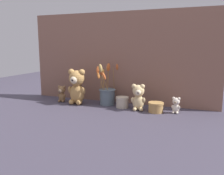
{
  "coord_description": "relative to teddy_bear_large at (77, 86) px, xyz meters",
  "views": [
    {
      "loc": [
        0.61,
        -1.53,
        0.44
      ],
      "look_at": [
        0.0,
        0.02,
        0.14
      ],
      "focal_mm": 38.0,
      "sensor_mm": 36.0,
      "label": 1
    }
  ],
  "objects": [
    {
      "name": "ground_plane",
      "position": [
        0.28,
        -0.0,
        -0.14
      ],
      "size": [
        4.0,
        4.0,
        0.0
      ],
      "primitive_type": "plane",
      "color": "#3D3847"
    },
    {
      "name": "backdrop_wall",
      "position": [
        0.28,
        0.17,
        0.2
      ],
      "size": [
        1.47,
        0.02,
        0.69
      ],
      "color": "#845B4C",
      "rests_on": "ground"
    },
    {
      "name": "teddy_bear_large",
      "position": [
        0.0,
        0.0,
        0.0
      ],
      "size": [
        0.14,
        0.13,
        0.27
      ],
      "color": "tan",
      "rests_on": "ground"
    },
    {
      "name": "teddy_bear_medium",
      "position": [
        0.48,
        -0.01,
        -0.04
      ],
      "size": [
        0.1,
        0.09,
        0.18
      ],
      "color": "#DBBC84",
      "rests_on": "ground"
    },
    {
      "name": "teddy_bear_small",
      "position": [
        -0.14,
        0.01,
        -0.07
      ],
      "size": [
        0.07,
        0.07,
        0.13
      ],
      "color": "olive",
      "rests_on": "ground"
    },
    {
      "name": "teddy_bear_tiny",
      "position": [
        0.73,
        0.01,
        -0.08
      ],
      "size": [
        0.06,
        0.05,
        0.11
      ],
      "color": "beige",
      "rests_on": "ground"
    },
    {
      "name": "flower_vase",
      "position": [
        0.22,
        0.06,
        -0.05
      ],
      "size": [
        0.17,
        0.14,
        0.31
      ],
      "color": "slate",
      "rests_on": "ground"
    },
    {
      "name": "decorative_tin_tall",
      "position": [
        0.6,
        -0.01,
        -0.1
      ],
      "size": [
        0.1,
        0.1,
        0.07
      ],
      "color": "tan",
      "rests_on": "ground"
    },
    {
      "name": "decorative_tin_short",
      "position": [
        0.36,
        0.02,
        -0.1
      ],
      "size": [
        0.09,
        0.09,
        0.08
      ],
      "color": "beige",
      "rests_on": "ground"
    }
  ]
}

